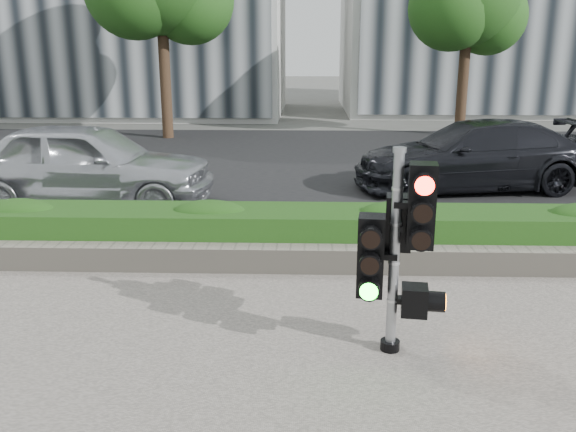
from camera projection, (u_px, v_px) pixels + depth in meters
The scene contains 9 objects.
ground at pixel (286, 336), 6.51m from camera, with size 120.00×120.00×0.00m, color #51514C.
road at pixel (299, 163), 16.13m from camera, with size 60.00×13.00×0.02m, color black.
curb at pixel (293, 240), 9.52m from camera, with size 60.00×0.25×0.12m, color gray.
stone_wall at pixel (291, 259), 8.28m from camera, with size 12.00×0.32×0.34m, color gray.
hedge at pixel (292, 233), 8.86m from camera, with size 12.00×1.00×0.68m, color #357323.
tree_right at pixel (468, 0), 20.11m from camera, with size 4.10×3.58×6.53m.
traffic_signal at pixel (398, 242), 5.87m from camera, with size 0.73×0.56×2.06m.
car_silver at pixel (87, 164), 11.54m from camera, with size 1.92×4.78×1.63m, color silver.
car_dark at pixel (473, 155), 12.97m from camera, with size 2.05×5.05×1.46m, color black.
Camera 1 is at (0.22, -5.92, 2.98)m, focal length 38.00 mm.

